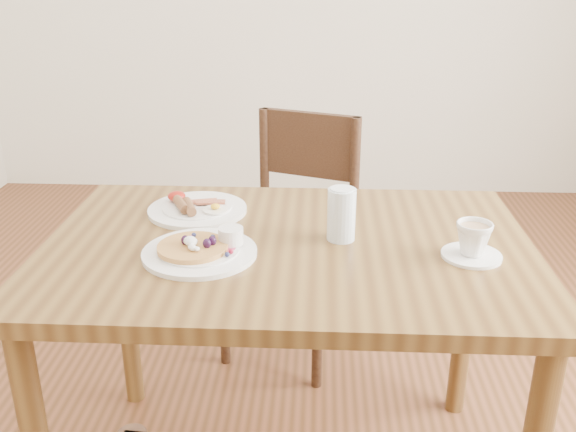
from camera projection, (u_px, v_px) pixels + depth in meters
The scene contains 6 objects.
dining_table at pixel (288, 278), 1.61m from camera, with size 1.20×0.80×0.75m.
chair_far at pixel (295, 225), 2.34m from camera, with size 0.54×0.54×0.88m.
pancake_plate at pixel (201, 249), 1.50m from camera, with size 0.27×0.27×0.06m.
breakfast_plate at pixel (196, 208), 1.76m from camera, with size 0.27×0.27×0.04m.
teacup_saucer at pixel (473, 242), 1.48m from camera, with size 0.14×0.14×0.09m.
water_glass at pixel (341, 215), 1.57m from camera, with size 0.07×0.07×0.13m, color silver.
Camera 1 is at (0.07, -1.43, 1.40)m, focal length 40.00 mm.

